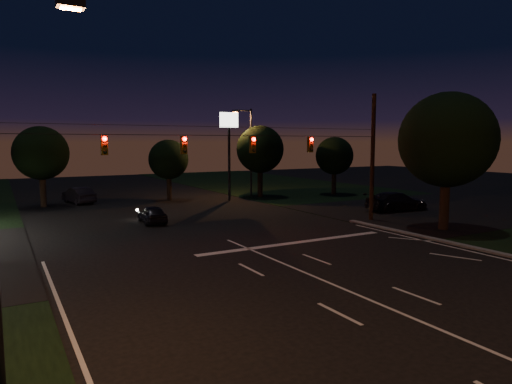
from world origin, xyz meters
TOP-DOWN VIEW (x-y plane):
  - ground at (0.00, 0.00)m, footprint 140.00×140.00m
  - cross_street_right at (20.00, 16.00)m, footprint 20.00×16.00m
  - stop_bar at (3.00, 11.50)m, footprint 12.00×0.50m
  - utility_pole_right at (12.00, 15.00)m, footprint 0.30×0.30m
  - signal_span at (-0.00, 14.96)m, footprint 24.00×0.40m
  - pole_sign_right at (8.00, 30.00)m, footprint 1.80×0.30m
  - street_light_left at (-11.24, 2.00)m, footprint 2.20×0.35m
  - street_light_right_far at (11.24, 32.00)m, footprint 2.20×0.35m
  - tree_right_near at (13.53, 10.17)m, footprint 6.00×6.00m
  - tree_far_b at (-7.98, 34.13)m, footprint 4.60×4.60m
  - tree_far_c at (3.02, 33.10)m, footprint 3.80×3.80m
  - tree_far_d at (12.02, 31.13)m, footprint 4.80×4.80m
  - tree_far_e at (20.02, 29.11)m, footprint 4.00×4.00m
  - car_oncoming_a at (-2.14, 21.58)m, footprint 1.67×3.74m
  - car_oncoming_b at (-4.95, 35.16)m, footprint 2.53×4.72m
  - car_cross at (16.90, 17.19)m, footprint 5.58×2.72m

SIDE VIEW (x-z plane):
  - ground at x=0.00m, z-range 0.00..0.00m
  - cross_street_right at x=20.00m, z-range -0.01..0.01m
  - utility_pole_right at x=12.00m, z-range -4.50..4.50m
  - stop_bar at x=3.00m, z-range 0.00..0.01m
  - car_oncoming_a at x=-2.14m, z-range 0.00..1.25m
  - car_oncoming_b at x=-4.95m, z-range 0.00..1.48m
  - car_cross at x=16.90m, z-range 0.00..1.57m
  - tree_far_c at x=3.02m, z-range 0.97..6.83m
  - tree_far_e at x=20.02m, z-range 1.03..7.20m
  - tree_far_b at x=-7.98m, z-range 1.12..8.10m
  - tree_far_d at x=12.02m, z-range 1.18..8.47m
  - street_light_left at x=-11.24m, z-range 0.74..9.74m
  - street_light_right_far at x=11.24m, z-range 0.74..9.74m
  - signal_span at x=0.00m, z-range 4.72..6.28m
  - tree_right_near at x=13.53m, z-range 1.30..10.06m
  - pole_sign_right at x=8.00m, z-range 2.04..10.44m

